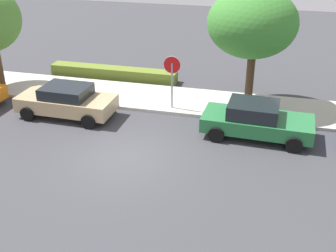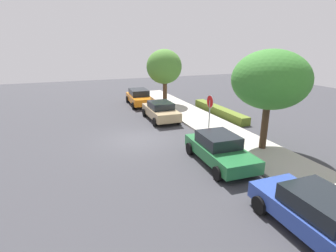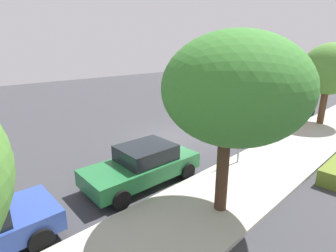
# 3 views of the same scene
# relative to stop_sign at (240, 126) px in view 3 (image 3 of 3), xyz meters

# --- Properties ---
(ground_plane) EXTENTS (60.00, 60.00, 0.00)m
(ground_plane) POSITION_rel_stop_sign_xyz_m (-0.73, -4.61, -1.81)
(ground_plane) COLOR #38383D
(sidewalk_curb) EXTENTS (32.00, 3.14, 0.14)m
(sidewalk_curb) POSITION_rel_stop_sign_xyz_m (-0.73, 1.06, -1.74)
(sidewalk_curb) COLOR #B2ADA3
(sidewalk_curb) RESTS_ON ground_plane
(stop_sign) EXTENTS (0.82, 0.08, 2.61)m
(stop_sign) POSITION_rel_stop_sign_xyz_m (0.00, 0.00, 0.00)
(stop_sign) COLOR gray
(stop_sign) RESTS_ON ground_plane
(parked_car_green) EXTENTS (4.48, 2.22, 1.46)m
(parked_car_green) POSITION_rel_stop_sign_xyz_m (3.92, -1.67, -1.07)
(parked_car_green) COLOR #236B38
(parked_car_green) RESTS_ON ground_plane
(parked_car_tan) EXTENTS (4.34, 2.12, 1.43)m
(parked_car_tan) POSITION_rel_stop_sign_xyz_m (-4.42, -1.74, -1.07)
(parked_car_tan) COLOR tan
(parked_car_tan) RESTS_ON ground_plane
(parked_car_orange) EXTENTS (4.64, 2.23, 1.49)m
(parked_car_orange) POSITION_rel_stop_sign_xyz_m (-10.21, -1.86, -1.04)
(parked_car_orange) COLOR orange
(parked_car_orange) RESTS_ON ground_plane
(street_tree_mid_block) EXTENTS (4.03, 4.03, 5.44)m
(street_tree_mid_block) POSITION_rel_stop_sign_xyz_m (3.26, 1.62, 2.07)
(street_tree_mid_block) COLOR #422D1E
(street_tree_mid_block) RESTS_ON ground_plane
(street_tree_far) EXTENTS (3.31, 3.31, 5.24)m
(street_tree_far) POSITION_rel_stop_sign_xyz_m (-9.41, 0.43, 1.81)
(street_tree_far) COLOR #513823
(street_tree_far) RESTS_ON ground_plane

